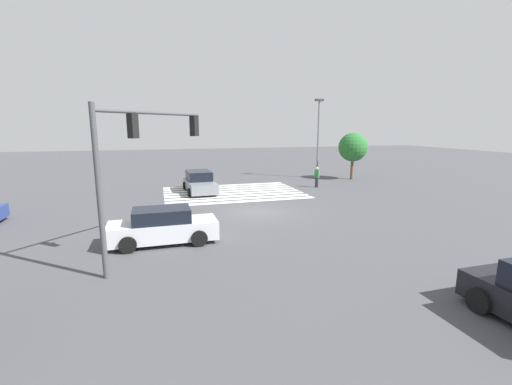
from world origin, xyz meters
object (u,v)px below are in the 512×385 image
object	(u,v)px
pedestrian	(317,176)
tree_corner_a	(353,147)
traffic_signal_mast	(136,152)
car_0	(200,182)
car_2	(163,227)
street_light_pole_a	(318,131)

from	to	relation	value
pedestrian	tree_corner_a	size ratio (longest dim) A/B	0.38
traffic_signal_mast	car_0	distance (m)	14.38
tree_corner_a	car_2	bearing A→B (deg)	38.43
street_light_pole_a	car_2	bearing A→B (deg)	46.62
traffic_signal_mast	pedestrian	bearing A→B (deg)	-1.05
traffic_signal_mast	car_0	world-z (taller)	traffic_signal_mast
car_2	car_0	bearing A→B (deg)	75.07
pedestrian	tree_corner_a	bearing A→B (deg)	168.36
car_0	street_light_pole_a	bearing A→B (deg)	106.94
traffic_signal_mast	tree_corner_a	world-z (taller)	traffic_signal_mast
pedestrian	traffic_signal_mast	bearing A→B (deg)	0.93
car_0	pedestrian	bearing A→B (deg)	83.44
traffic_signal_mast	pedestrian	xyz separation A→B (m)	(-13.27, -12.80, -3.12)
car_2	street_light_pole_a	world-z (taller)	street_light_pole_a
pedestrian	street_light_pole_a	size ratio (longest dim) A/B	0.23
traffic_signal_mast	street_light_pole_a	size ratio (longest dim) A/B	0.76
pedestrian	street_light_pole_a	world-z (taller)	street_light_pole_a
street_light_pole_a	tree_corner_a	size ratio (longest dim) A/B	1.71
car_0	tree_corner_a	distance (m)	15.14
traffic_signal_mast	car_2	distance (m)	3.94
car_2	street_light_pole_a	distance (m)	22.01
car_2	street_light_pole_a	bearing A→B (deg)	45.86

